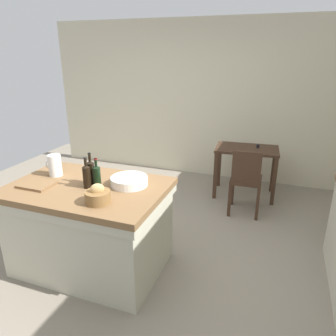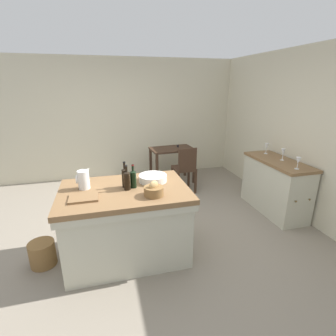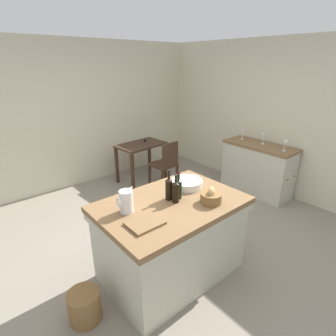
# 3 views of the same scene
# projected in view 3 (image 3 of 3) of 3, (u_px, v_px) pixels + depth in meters

# --- Properties ---
(ground_plane) EXTENTS (6.76, 6.76, 0.00)m
(ground_plane) POSITION_uv_depth(u_px,v_px,m) (165.00, 245.00, 3.48)
(ground_plane) COLOR gray
(wall_back) EXTENTS (5.32, 0.12, 2.60)m
(wall_back) POSITION_uv_depth(u_px,v_px,m) (73.00, 116.00, 4.85)
(wall_back) COLOR beige
(wall_back) RESTS_ON ground
(wall_right) EXTENTS (0.12, 5.20, 2.60)m
(wall_right) POSITION_uv_depth(u_px,v_px,m) (282.00, 119.00, 4.57)
(wall_right) COLOR beige
(wall_right) RESTS_ON ground
(island_table) EXTENTS (1.48, 1.00, 0.89)m
(island_table) POSITION_uv_depth(u_px,v_px,m) (171.00, 236.00, 2.88)
(island_table) COLOR brown
(island_table) RESTS_ON ground
(side_cabinet) EXTENTS (0.52, 1.24, 0.89)m
(side_cabinet) POSITION_uv_depth(u_px,v_px,m) (257.00, 168.00, 4.78)
(side_cabinet) COLOR brown
(side_cabinet) RESTS_ON ground
(writing_desk) EXTENTS (0.94, 0.63, 0.80)m
(writing_desk) POSITION_uv_depth(u_px,v_px,m) (141.00, 150.00, 5.18)
(writing_desk) COLOR #3D281C
(writing_desk) RESTS_ON ground
(wooden_chair) EXTENTS (0.42, 0.42, 0.92)m
(wooden_chair) POSITION_uv_depth(u_px,v_px,m) (165.00, 164.00, 4.83)
(wooden_chair) COLOR #3D281C
(wooden_chair) RESTS_ON ground
(pitcher) EXTENTS (0.17, 0.13, 0.26)m
(pitcher) POSITION_uv_depth(u_px,v_px,m) (126.00, 201.00, 2.51)
(pitcher) COLOR white
(pitcher) RESTS_ON island_table
(wash_bowl) EXTENTS (0.35, 0.35, 0.08)m
(wash_bowl) POSITION_uv_depth(u_px,v_px,m) (187.00, 183.00, 3.05)
(wash_bowl) COLOR white
(wash_bowl) RESTS_ON island_table
(bread_basket) EXTENTS (0.21, 0.21, 0.17)m
(bread_basket) POSITION_uv_depth(u_px,v_px,m) (211.00, 197.00, 2.69)
(bread_basket) COLOR brown
(bread_basket) RESTS_ON island_table
(cutting_board) EXTENTS (0.30, 0.24, 0.02)m
(cutting_board) POSITION_uv_depth(u_px,v_px,m) (145.00, 223.00, 2.34)
(cutting_board) COLOR brown
(cutting_board) RESTS_ON island_table
(wine_bottle_dark) EXTENTS (0.07, 0.07, 0.28)m
(wine_bottle_dark) POSITION_uv_depth(u_px,v_px,m) (178.00, 188.00, 2.76)
(wine_bottle_dark) COLOR black
(wine_bottle_dark) RESTS_ON island_table
(wine_bottle_amber) EXTENTS (0.07, 0.07, 0.31)m
(wine_bottle_amber) POSITION_uv_depth(u_px,v_px,m) (169.00, 188.00, 2.73)
(wine_bottle_amber) COLOR black
(wine_bottle_amber) RESTS_ON island_table
(wine_bottle_green) EXTENTS (0.07, 0.07, 0.30)m
(wine_bottle_green) POSITION_uv_depth(u_px,v_px,m) (176.00, 191.00, 2.68)
(wine_bottle_green) COLOR black
(wine_bottle_green) RESTS_ON island_table
(wine_glass_far_left) EXTENTS (0.07, 0.07, 0.18)m
(wine_glass_far_left) POSITION_uv_depth(u_px,v_px,m) (285.00, 144.00, 4.24)
(wine_glass_far_left) COLOR white
(wine_glass_far_left) RESTS_ON side_cabinet
(wine_glass_left) EXTENTS (0.07, 0.07, 0.19)m
(wine_glass_left) POSITION_uv_depth(u_px,v_px,m) (264.00, 137.00, 4.60)
(wine_glass_left) COLOR white
(wine_glass_left) RESTS_ON side_cabinet
(wine_glass_middle) EXTENTS (0.07, 0.07, 0.18)m
(wine_glass_middle) POSITION_uv_depth(u_px,v_px,m) (243.00, 132.00, 4.89)
(wine_glass_middle) COLOR white
(wine_glass_middle) RESTS_ON side_cabinet
(wicker_hamper) EXTENTS (0.29, 0.29, 0.30)m
(wicker_hamper) POSITION_uv_depth(u_px,v_px,m) (85.00, 306.00, 2.44)
(wicker_hamper) COLOR brown
(wicker_hamper) RESTS_ON ground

